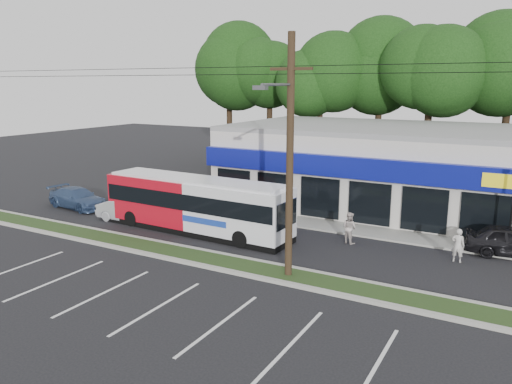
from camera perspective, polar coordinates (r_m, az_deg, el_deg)
The scene contains 13 objects.
ground at distance 22.11m, azimuth -4.57°, elevation -9.06°, with size 120.00×120.00×0.00m, color black.
grass_strip at distance 22.87m, azimuth -3.17°, elevation -8.13°, with size 40.00×1.60×0.12m, color #223716.
curb_south at distance 22.20m, azimuth -4.36°, elevation -8.77°, with size 40.00×0.25×0.14m, color #9E9E93.
curb_north at distance 23.55m, azimuth -2.06°, elevation -7.48°, with size 40.00×0.25×0.14m, color #9E9E93.
sidewalk at distance 28.05m, azimuth 14.51°, elevation -4.64°, with size 32.00×2.20×0.10m, color #9E9E93.
strip_mall at distance 33.97m, azimuth 18.57°, elevation 2.55°, with size 25.00×12.55×5.30m.
utility_pole at distance 20.16m, azimuth 3.38°, elevation 4.79°, with size 50.00×2.77×10.00m.
tree_line at distance 43.73m, azimuth 19.68°, elevation 12.13°, with size 46.76×6.76×11.83m.
metrobus at distance 27.50m, azimuth -6.85°, elevation -1.33°, with size 11.29×2.79×3.02m.
car_silver at distance 30.49m, azimuth -14.33°, elevation -2.07°, with size 1.40×4.03×1.33m, color #B4B7BC.
car_blue at distance 34.77m, azimuth -19.71°, elevation -0.65°, with size 1.87×4.59×1.33m, color navy.
pedestrian_a at distance 24.73m, azimuth 22.07°, elevation -5.67°, with size 0.58×0.38×1.59m, color beige.
pedestrian_b at distance 26.02m, azimuth 10.62°, elevation -4.03°, with size 0.79×0.62×1.63m, color #BDB0AA.
Camera 1 is at (11.50, -17.08, 8.06)m, focal length 35.00 mm.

